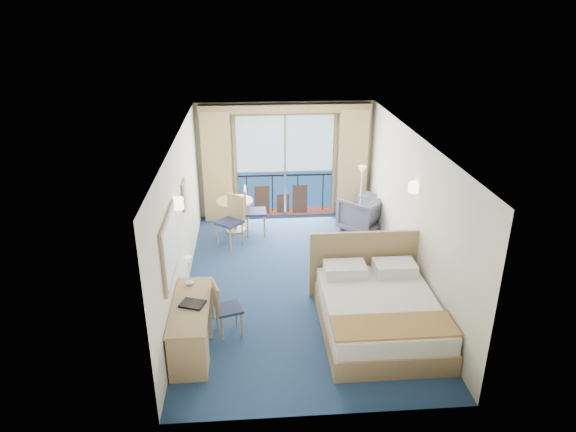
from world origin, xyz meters
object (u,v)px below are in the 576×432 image
(nightstand, at_px, (395,268))
(round_table, at_px, (235,208))
(table_chair_a, at_px, (251,208))
(table_chair_b, at_px, (232,217))
(bed, at_px, (378,311))
(floor_lamp, at_px, (362,181))
(desk_chair, at_px, (223,305))
(desk, at_px, (189,342))
(armchair, at_px, (363,214))

(nightstand, bearing_deg, round_table, 138.83)
(table_chair_a, bearing_deg, table_chair_b, 140.15)
(table_chair_a, bearing_deg, nightstand, -132.44)
(nightstand, distance_m, table_chair_a, 3.49)
(bed, relative_size, floor_lamp, 1.57)
(desk_chair, relative_size, round_table, 1.12)
(desk, xyz_separation_m, round_table, (0.55, 4.59, 0.13))
(desk, bearing_deg, armchair, 52.49)
(floor_lamp, xyz_separation_m, desk, (-3.34, -4.55, -0.69))
(bed, bearing_deg, desk_chair, 178.30)
(floor_lamp, distance_m, desk_chair, 4.83)
(bed, xyz_separation_m, desk_chair, (-2.38, 0.07, 0.17))
(round_table, xyz_separation_m, table_chair_a, (0.36, -0.18, 0.05))
(nightstand, relative_size, round_table, 0.77)
(desk_chair, distance_m, table_chair_b, 3.20)
(bed, bearing_deg, floor_lamp, 82.48)
(desk_chair, xyz_separation_m, table_chair_b, (0.06, 3.20, 0.10))
(bed, bearing_deg, desk, -166.81)
(floor_lamp, distance_m, round_table, 2.85)
(armchair, height_order, table_chair_b, table_chair_b)
(table_chair_a, bearing_deg, bed, -152.53)
(bed, xyz_separation_m, floor_lamp, (0.51, 3.89, 0.76))
(floor_lamp, bearing_deg, desk, -126.29)
(nightstand, relative_size, desk_chair, 0.69)
(desk_chair, bearing_deg, desk, 132.27)
(table_chair_a, bearing_deg, round_table, 63.70)
(floor_lamp, bearing_deg, table_chair_b, -167.72)
(armchair, xyz_separation_m, round_table, (-2.82, 0.20, 0.15))
(bed, bearing_deg, nightstand, 65.24)
(round_table, height_order, table_chair_b, table_chair_b)
(desk_chair, bearing_deg, table_chair_a, -23.56)
(floor_lamp, bearing_deg, bed, -97.52)
(bed, distance_m, desk, 2.90)
(desk, relative_size, table_chair_a, 1.49)
(bed, height_order, floor_lamp, floor_lamp)
(desk_chair, height_order, table_chair_b, table_chair_b)
(bed, xyz_separation_m, table_chair_b, (-2.32, 3.27, 0.26))
(bed, relative_size, table_chair_b, 2.13)
(nightstand, distance_m, desk_chair, 3.29)
(armchair, bearing_deg, floor_lamp, -123.15)
(desk_chair, height_order, round_table, desk_chair)
(bed, xyz_separation_m, round_table, (-2.28, 3.93, 0.21))
(nightstand, height_order, armchair, armchair)
(bed, relative_size, armchair, 2.58)
(round_table, xyz_separation_m, table_chair_b, (-0.04, -0.66, 0.06))
(bed, relative_size, desk, 1.43)
(bed, height_order, table_chair_a, bed)
(table_chair_a, relative_size, table_chair_b, 1.00)
(armchair, height_order, desk, armchair)
(nightstand, bearing_deg, floor_lamp, 92.81)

